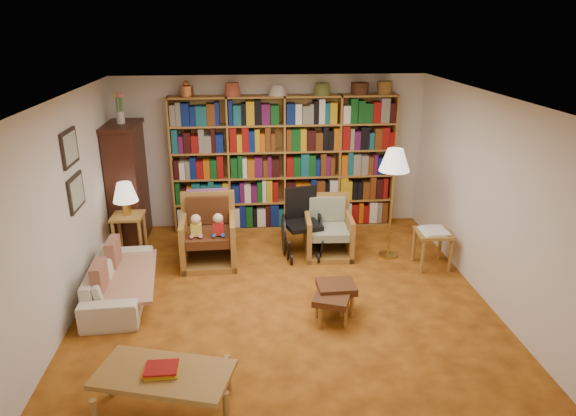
{
  "coord_description": "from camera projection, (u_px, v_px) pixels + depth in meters",
  "views": [
    {
      "loc": [
        -0.45,
        -5.76,
        3.29
      ],
      "look_at": [
        0.11,
        0.6,
        0.96
      ],
      "focal_mm": 32.0,
      "sensor_mm": 36.0,
      "label": 1
    }
  ],
  "objects": [
    {
      "name": "wall_back",
      "position": [
        271.0,
        152.0,
        8.47
      ],
      "size": [
        5.0,
        0.0,
        5.0
      ],
      "primitive_type": "plane",
      "rotation": [
        1.57,
        0.0,
        0.0
      ],
      "color": "silver",
      "rests_on": "floor"
    },
    {
      "name": "wall_front",
      "position": [
        310.0,
        315.0,
        3.79
      ],
      "size": [
        5.0,
        0.0,
        5.0
      ],
      "primitive_type": "plane",
      "rotation": [
        -1.57,
        0.0,
        0.0
      ],
      "color": "silver",
      "rests_on": "floor"
    },
    {
      "name": "sofa",
      "position": [
        120.0,
        280.0,
        6.41
      ],
      "size": [
        1.69,
        0.72,
        0.49
      ],
      "primitive_type": "imported",
      "rotation": [
        0.0,
        0.0,
        1.61
      ],
      "color": "beige",
      "rests_on": "floor"
    },
    {
      "name": "wall_left",
      "position": [
        68.0,
        209.0,
        5.92
      ],
      "size": [
        0.0,
        5.0,
        5.0
      ],
      "primitive_type": "plane",
      "rotation": [
        1.57,
        0.0,
        1.57
      ],
      "color": "silver",
      "rests_on": "floor"
    },
    {
      "name": "side_table_lamp",
      "position": [
        129.0,
        226.0,
        7.44
      ],
      "size": [
        0.45,
        0.45,
        0.67
      ],
      "color": "#A27632",
      "rests_on": "floor"
    },
    {
      "name": "coffee_table",
      "position": [
        164.0,
        376.0,
        4.47
      ],
      "size": [
        1.29,
        0.89,
        0.48
      ],
      "color": "#A27632",
      "rests_on": "floor"
    },
    {
      "name": "armchair_sage",
      "position": [
        327.0,
        231.0,
        7.67
      ],
      "size": [
        0.72,
        0.75,
        0.86
      ],
      "color": "#A27632",
      "rests_on": "floor"
    },
    {
      "name": "armchair_leather",
      "position": [
        209.0,
        234.0,
        7.39
      ],
      "size": [
        0.8,
        0.85,
        0.99
      ],
      "color": "#A27632",
      "rests_on": "floor"
    },
    {
      "name": "floor",
      "position": [
        284.0,
        295.0,
        6.56
      ],
      "size": [
        5.0,
        5.0,
        0.0
      ],
      "primitive_type": "plane",
      "color": "#BC6A1C",
      "rests_on": "ground"
    },
    {
      "name": "sofa_throw",
      "position": [
        123.0,
        276.0,
        6.39
      ],
      "size": [
        0.93,
        1.52,
        0.04
      ],
      "primitive_type": "cube",
      "rotation": [
        0.0,
        0.0,
        0.12
      ],
      "color": "beige",
      "rests_on": "sofa"
    },
    {
      "name": "cushion_right",
      "position": [
        100.0,
        279.0,
        6.0
      ],
      "size": [
        0.13,
        0.39,
        0.39
      ],
      "primitive_type": "cube",
      "rotation": [
        0.0,
        0.0,
        0.03
      ],
      "color": "maroon",
      "rests_on": "sofa"
    },
    {
      "name": "wheelchair",
      "position": [
        302.0,
        224.0,
        7.61
      ],
      "size": [
        0.59,
        0.79,
        0.99
      ],
      "color": "black",
      "rests_on": "floor"
    },
    {
      "name": "table_lamp",
      "position": [
        125.0,
        193.0,
        7.27
      ],
      "size": [
        0.36,
        0.36,
        0.48
      ],
      "color": "gold",
      "rests_on": "side_table_lamp"
    },
    {
      "name": "side_table_papers",
      "position": [
        433.0,
        238.0,
        7.17
      ],
      "size": [
        0.49,
        0.49,
        0.56
      ],
      "color": "#A27632",
      "rests_on": "floor"
    },
    {
      "name": "floor_lamp",
      "position": [
        394.0,
        165.0,
        7.16
      ],
      "size": [
        0.43,
        0.43,
        1.63
      ],
      "color": "gold",
      "rests_on": "floor"
    },
    {
      "name": "curio_cabinet",
      "position": [
        128.0,
        182.0,
        7.92
      ],
      "size": [
        0.5,
        0.95,
        2.4
      ],
      "color": "#3D1B10",
      "rests_on": "floor"
    },
    {
      "name": "cushion_left",
      "position": [
        113.0,
        254.0,
        6.65
      ],
      "size": [
        0.12,
        0.39,
        0.38
      ],
      "primitive_type": "cube",
      "rotation": [
        0.0,
        0.0,
        0.01
      ],
      "color": "maroon",
      "rests_on": "sofa"
    },
    {
      "name": "footstool_b",
      "position": [
        336.0,
        289.0,
        6.07
      ],
      "size": [
        0.45,
        0.39,
        0.38
      ],
      "color": "#4E2D14",
      "rests_on": "floor"
    },
    {
      "name": "wall_right",
      "position": [
        485.0,
        197.0,
        6.34
      ],
      "size": [
        0.0,
        5.0,
        5.0
      ],
      "primitive_type": "plane",
      "rotation": [
        1.57,
        0.0,
        -1.57
      ],
      "color": "silver",
      "rests_on": "floor"
    },
    {
      "name": "ceiling",
      "position": [
        283.0,
        97.0,
        5.7
      ],
      "size": [
        5.0,
        5.0,
        0.0
      ],
      "primitive_type": "plane",
      "rotation": [
        3.14,
        0.0,
        0.0
      ],
      "color": "white",
      "rests_on": "wall_back"
    },
    {
      "name": "framed_pictures",
      "position": [
        73.0,
        170.0,
        6.08
      ],
      "size": [
        0.03,
        0.52,
        0.97
      ],
      "color": "black",
      "rests_on": "wall_left"
    },
    {
      "name": "bookshelf",
      "position": [
        284.0,
        159.0,
        8.35
      ],
      "size": [
        3.6,
        0.3,
        2.42
      ],
      "color": "#A27632",
      "rests_on": "floor"
    },
    {
      "name": "footstool_a",
      "position": [
        331.0,
        302.0,
        5.86
      ],
      "size": [
        0.49,
        0.45,
        0.33
      ],
      "color": "#4E2D14",
      "rests_on": "floor"
    }
  ]
}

